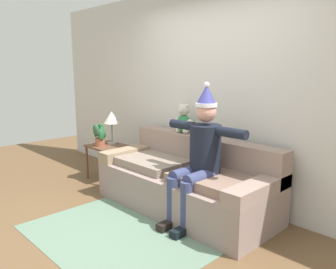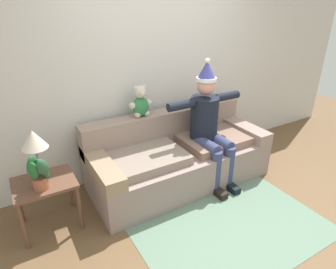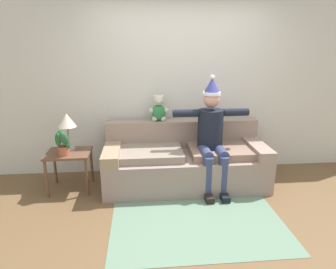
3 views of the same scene
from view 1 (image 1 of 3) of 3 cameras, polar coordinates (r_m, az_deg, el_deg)
The scene contains 9 objects.
ground_plane at distance 3.60m, azimuth -8.23°, elevation -16.53°, with size 10.00×10.00×0.00m, color brown.
back_wall at distance 4.29m, azimuth 8.36°, elevation 6.80°, with size 7.00×0.10×2.70m, color silver.
couch at distance 4.08m, azimuth 3.18°, elevation -8.00°, with size 2.20×0.94×0.84m.
person_seated at distance 3.62m, azimuth 5.34°, elevation -3.15°, with size 1.02×0.77×1.53m.
teddy_bear at distance 4.35m, azimuth 2.65°, elevation 2.48°, with size 0.29×0.17×0.38m.
side_table at distance 5.16m, azimuth -10.20°, elevation -2.65°, with size 0.57×0.47×0.53m.
table_lamp at distance 5.12m, azimuth -9.51°, elevation 2.62°, with size 0.24×0.24×0.50m.
potted_plant at distance 5.07m, azimuth -11.50°, elevation -0.02°, with size 0.24×0.26×0.35m.
area_rug at distance 3.56m, azimuth -9.20°, elevation -16.81°, with size 1.90×1.25×0.01m, color slate.
Camera 1 is at (2.61, -1.84, 1.66)m, focal length 36.09 mm.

